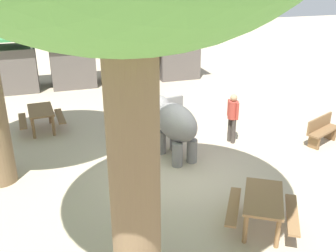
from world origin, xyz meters
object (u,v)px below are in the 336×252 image
object	(u,v)px
picnic_table_far	(263,204)
market_stall_blue	(176,55)
picnic_table_near	(41,115)
market_stall_teal	(72,62)
elephant	(172,122)
market_stall_orange	(126,58)
wooden_bench	(322,130)
person_handler	(233,115)
market_stall_green	(14,66)

from	to	relation	value
picnic_table_far	market_stall_blue	xyz separation A→B (m)	(2.32, 12.51, 0.55)
picnic_table_near	market_stall_blue	distance (m)	8.65
market_stall_teal	picnic_table_far	bearing A→B (deg)	-77.01
elephant	market_stall_orange	size ratio (longest dim) A/B	0.96
elephant	picnic_table_far	xyz separation A→B (m)	(0.73, -4.00, -0.47)
wooden_bench	market_stall_teal	distance (m)	11.59
elephant	person_handler	bearing A→B (deg)	-95.40
market_stall_orange	elephant	bearing A→B (deg)	-93.00
wooden_bench	market_stall_green	distance (m)	13.31
market_stall_green	market_stall_teal	world-z (taller)	same
market_stall_blue	market_stall_teal	bearing A→B (deg)	180.00
person_handler	market_stall_teal	size ratio (longest dim) A/B	0.64
wooden_bench	picnic_table_near	bearing A→B (deg)	-48.15
person_handler	market_stall_orange	world-z (taller)	market_stall_orange
elephant	person_handler	xyz separation A→B (m)	(2.12, 0.24, -0.11)
picnic_table_near	wooden_bench	bearing A→B (deg)	-118.07
market_stall_green	wooden_bench	bearing A→B (deg)	-43.94
picnic_table_far	market_stall_green	xyz separation A→B (m)	(-5.48, 12.51, 0.55)
market_stall_teal	market_stall_blue	distance (m)	5.20
market_stall_green	market_stall_teal	distance (m)	2.60
elephant	market_stall_orange	world-z (taller)	market_stall_orange
picnic_table_near	person_handler	bearing A→B (deg)	-120.12
picnic_table_near	market_stall_orange	distance (m)	6.82
elephant	market_stall_teal	size ratio (longest dim) A/B	0.96
market_stall_teal	market_stall_blue	xyz separation A→B (m)	(5.20, 0.00, 0.00)
elephant	market_stall_orange	bearing A→B (deg)	-15.01
elephant	market_stall_blue	distance (m)	9.04
market_stall_green	market_stall_blue	size ratio (longest dim) A/B	1.00
person_handler	market_stall_green	xyz separation A→B (m)	(-6.87, 8.26, 0.19)
wooden_bench	picnic_table_near	distance (m)	9.36
picnic_table_far	market_stall_blue	world-z (taller)	market_stall_blue
market_stall_teal	person_handler	bearing A→B (deg)	-62.67
wooden_bench	market_stall_teal	size ratio (longest dim) A/B	0.57
wooden_bench	market_stall_teal	xyz separation A→B (m)	(-6.97, 9.23, 0.67)
elephant	market_stall_green	world-z (taller)	market_stall_green
picnic_table_far	market_stall_blue	distance (m)	12.73
person_handler	picnic_table_far	world-z (taller)	person_handler
elephant	picnic_table_near	world-z (taller)	elephant
elephant	picnic_table_near	size ratio (longest dim) A/B	1.52
picnic_table_far	person_handler	bearing A→B (deg)	-166.46
picnic_table_near	picnic_table_far	xyz separation A→B (m)	(4.44, -7.12, 0.00)
wooden_bench	market_stall_green	bearing A→B (deg)	-67.83
person_handler	picnic_table_near	distance (m)	6.51
picnic_table_near	market_stall_teal	size ratio (longest dim) A/B	0.63
wooden_bench	picnic_table_far	size ratio (longest dim) A/B	0.70
wooden_bench	market_stall_orange	bearing A→B (deg)	-88.52
elephant	wooden_bench	bearing A→B (deg)	-110.49
market_stall_green	market_stall_blue	bearing A→B (deg)	0.00
market_stall_orange	market_stall_blue	world-z (taller)	same
wooden_bench	picnic_table_near	world-z (taller)	wooden_bench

